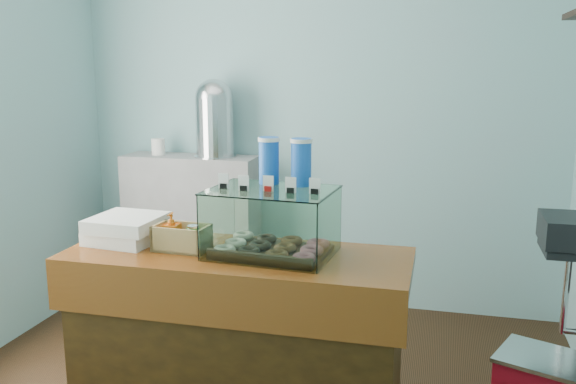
# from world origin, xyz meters

# --- Properties ---
(room_shell) EXTENTS (3.54, 3.04, 2.82)m
(room_shell) POSITION_xyz_m (0.03, 0.01, 1.71)
(room_shell) COLOR #83BEBF
(room_shell) RESTS_ON ground
(counter) EXTENTS (1.60, 0.60, 0.90)m
(counter) POSITION_xyz_m (0.00, -0.25, 0.46)
(counter) COLOR #43280C
(counter) RESTS_ON ground
(back_shelf) EXTENTS (1.00, 0.32, 1.10)m
(back_shelf) POSITION_xyz_m (-0.90, 1.32, 0.55)
(back_shelf) COLOR #97989A
(back_shelf) RESTS_ON ground
(display_case) EXTENTS (0.59, 0.45, 0.52)m
(display_case) POSITION_xyz_m (0.17, -0.20, 1.07)
(display_case) COLOR #371B10
(display_case) RESTS_ON counter
(condiment_crate) EXTENTS (0.26, 0.16, 0.17)m
(condiment_crate) POSITION_xyz_m (-0.27, -0.27, 0.96)
(condiment_crate) COLOR tan
(condiment_crate) RESTS_ON counter
(pastry_boxes) EXTENTS (0.35, 0.36, 0.13)m
(pastry_boxes) POSITION_xyz_m (-0.58, -0.20, 0.96)
(pastry_boxes) COLOR white
(pastry_boxes) RESTS_ON counter
(coffee_urn) EXTENTS (0.31, 0.31, 0.56)m
(coffee_urn) POSITION_xyz_m (-0.70, 1.32, 1.39)
(coffee_urn) COLOR silver
(coffee_urn) RESTS_ON back_shelf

